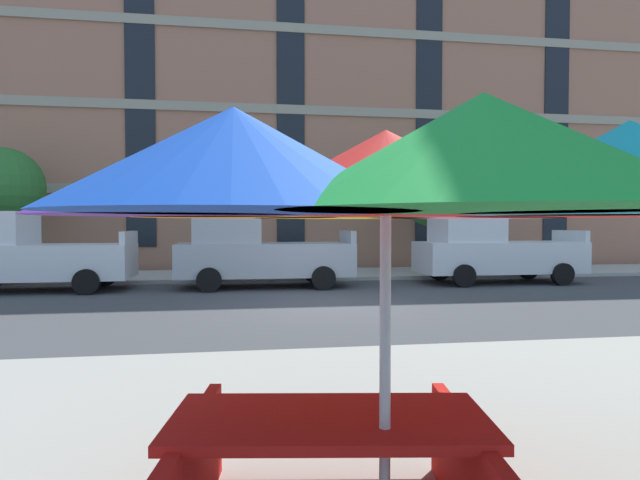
% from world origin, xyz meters
% --- Properties ---
extents(ground_plane, '(120.00, 120.00, 0.00)m').
position_xyz_m(ground_plane, '(0.00, 0.00, 0.00)').
color(ground_plane, '#424244').
extents(sidewalk_far, '(56.00, 3.60, 0.12)m').
position_xyz_m(sidewalk_far, '(0.00, 6.80, 0.06)').
color(sidewalk_far, '#B2ADA3').
rests_on(sidewalk_far, ground).
extents(apartment_building, '(40.08, 12.08, 16.00)m').
position_xyz_m(apartment_building, '(-0.00, 14.99, 8.00)').
color(apartment_building, '#A87056').
rests_on(apartment_building, ground).
extents(pickup_white, '(5.10, 2.12, 2.20)m').
position_xyz_m(pickup_white, '(-7.83, 3.70, 1.03)').
color(pickup_white, silver).
rests_on(pickup_white, ground).
extents(pickup_silver, '(5.10, 2.12, 2.20)m').
position_xyz_m(pickup_silver, '(-1.51, 3.70, 1.03)').
color(pickup_silver, '#A8AAB2').
rests_on(pickup_silver, ground).
extents(pickup_white_midblock, '(5.10, 2.12, 2.20)m').
position_xyz_m(pickup_white_midblock, '(5.85, 3.70, 1.03)').
color(pickup_white_midblock, silver).
rests_on(pickup_white_midblock, ground).
extents(street_tree_middle, '(2.98, 3.15, 4.68)m').
position_xyz_m(street_tree_middle, '(5.14, 6.52, 3.17)').
color(street_tree_middle, '#4C3823').
rests_on(street_tree_middle, ground).
extents(patio_umbrella, '(3.53, 3.53, 2.36)m').
position_xyz_m(patio_umbrella, '(-1.25, -9.00, 2.10)').
color(patio_umbrella, silver).
rests_on(patio_umbrella, ground).
extents(picnic_table, '(2.00, 1.76, 0.77)m').
position_xyz_m(picnic_table, '(-1.51, -8.78, 0.49)').
color(picnic_table, red).
rests_on(picnic_table, ground).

